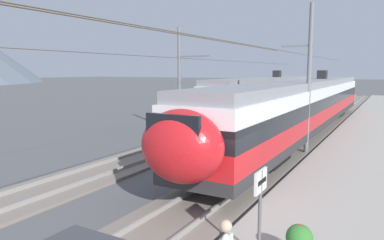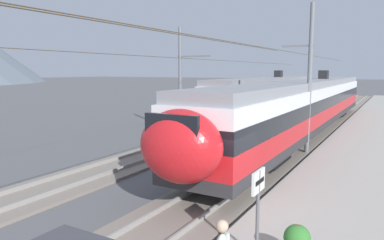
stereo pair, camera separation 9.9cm
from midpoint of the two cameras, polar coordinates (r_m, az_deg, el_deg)
The scene contains 9 objects.
ground_plane at distance 11.99m, azimuth 4.99°, elevation -14.34°, with size 400.00×400.00×0.00m, color #565659.
platform_slab at distance 11.04m, azimuth 25.04°, elevation -16.26°, with size 120.00×6.19×0.29m, color #A39E93.
track_near at distance 12.34m, azimuth 0.99°, elevation -13.30°, with size 120.00×3.00×0.28m.
track_far at distance 15.73m, azimuth -17.80°, elevation -9.00°, with size 120.00×3.00×0.28m.
train_near_platform at distance 26.58m, azimuth 17.51°, elevation 2.52°, with size 35.40×2.96×4.27m.
train_far_track at distance 35.70m, azimuth 11.22°, elevation 3.97°, with size 25.34×2.92×4.27m.
catenary_mast_mid at distance 20.22m, azimuth 17.64°, elevation 6.38°, with size 41.62×1.68×8.01m.
catenary_mast_far_side at distance 25.52m, azimuth -1.79°, elevation 6.47°, with size 41.62×2.54×7.52m.
platform_sign at distance 8.33m, azimuth 10.42°, elevation -11.38°, with size 0.70×0.08×2.04m.
Camera 1 is at (-10.15, -4.53, 4.51)m, focal length 33.73 mm.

